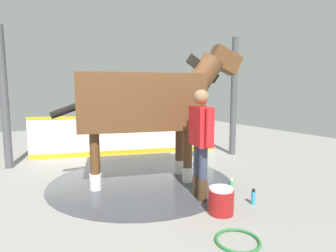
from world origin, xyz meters
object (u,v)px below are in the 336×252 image
at_px(wash_bucket, 221,201).
at_px(bottle_shampoo, 253,197).
at_px(bottle_spray, 231,186).
at_px(horse, 146,103).
at_px(hose_coil, 238,240).
at_px(handler, 201,137).

height_order(wash_bucket, bottle_shampoo, wash_bucket).
distance_m(wash_bucket, bottle_spray, 0.80).
bearing_deg(wash_bucket, bottle_shampoo, 179.97).
xyz_separation_m(horse, hose_coil, (0.01, 2.38, -1.42)).
distance_m(handler, wash_bucket, 0.98).
relative_size(bottle_spray, hose_coil, 0.51).
distance_m(wash_bucket, hose_coil, 0.72).
bearing_deg(handler, bottle_spray, -176.14).
bearing_deg(hose_coil, bottle_spray, -129.37).
xyz_separation_m(wash_bucket, bottle_spray, (-0.63, -0.49, -0.06)).
bearing_deg(handler, bottle_shampoo, 145.97).
xyz_separation_m(handler, bottle_shampoo, (-0.53, 0.59, -0.85)).
bearing_deg(handler, horse, -58.84).
relative_size(horse, wash_bucket, 9.41).
distance_m(bottle_spray, hose_coil, 1.46).
bearing_deg(handler, hose_coil, 86.71).
height_order(handler, bottle_spray, handler).
xyz_separation_m(horse, handler, (-0.37, 1.16, -0.48)).
height_order(horse, bottle_shampoo, horse).
relative_size(bottle_shampoo, hose_coil, 0.46).
height_order(horse, bottle_spray, horse).
xyz_separation_m(handler, bottle_spray, (-0.55, 0.10, -0.84)).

